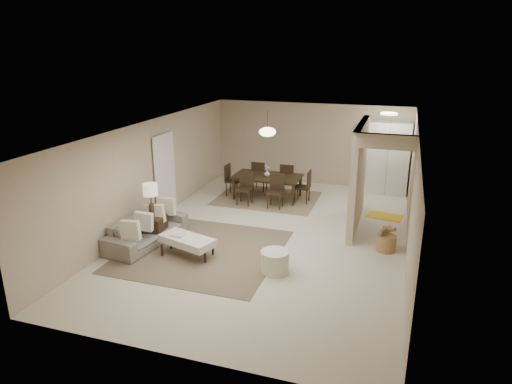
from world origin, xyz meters
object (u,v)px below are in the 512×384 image
(ottoman_bench, at_px, (187,241))
(side_table, at_px, (153,228))
(wicker_basket, at_px, (386,243))
(pantry_cabinet, at_px, (388,158))
(dining_table, at_px, (267,187))
(round_pouf, at_px, (275,262))
(sofa, at_px, (147,230))

(ottoman_bench, distance_m, side_table, 1.18)
(ottoman_bench, bearing_deg, wicker_basket, 38.44)
(pantry_cabinet, bearing_deg, wicker_basket, -86.82)
(ottoman_bench, distance_m, dining_table, 4.09)
(round_pouf, bearing_deg, sofa, 171.91)
(pantry_cabinet, xyz_separation_m, dining_table, (-3.17, -1.62, -0.72))
(sofa, distance_m, side_table, 0.19)
(dining_table, bearing_deg, sofa, -113.05)
(sofa, bearing_deg, side_table, -7.72)
(side_table, height_order, dining_table, dining_table)
(pantry_cabinet, height_order, ottoman_bench, pantry_cabinet)
(sofa, bearing_deg, round_pouf, -90.47)
(sofa, xyz_separation_m, ottoman_bench, (1.13, -0.30, 0.03))
(sofa, relative_size, wicker_basket, 5.07)
(ottoman_bench, distance_m, wicker_basket, 4.19)
(pantry_cabinet, height_order, sofa, pantry_cabinet)
(pantry_cabinet, bearing_deg, sofa, -131.76)
(side_table, relative_size, wicker_basket, 1.38)
(sofa, xyz_separation_m, wicker_basket, (5.03, 1.22, -0.13))
(pantry_cabinet, relative_size, ottoman_bench, 1.65)
(ottoman_bench, relative_size, wicker_basket, 3.13)
(ottoman_bench, height_order, wicker_basket, ottoman_bench)
(pantry_cabinet, bearing_deg, dining_table, -152.91)
(ottoman_bench, height_order, dining_table, dining_table)
(side_table, bearing_deg, dining_table, 66.12)
(wicker_basket, bearing_deg, side_table, -168.19)
(pantry_cabinet, distance_m, side_table, 7.08)
(side_table, xyz_separation_m, dining_table, (1.58, 3.57, 0.05))
(side_table, height_order, wicker_basket, side_table)
(side_table, bearing_deg, ottoman_bench, -24.11)
(wicker_basket, distance_m, dining_table, 4.24)
(sofa, height_order, wicker_basket, sofa)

